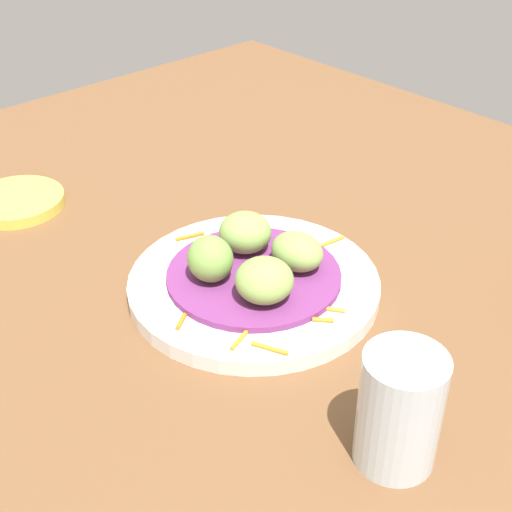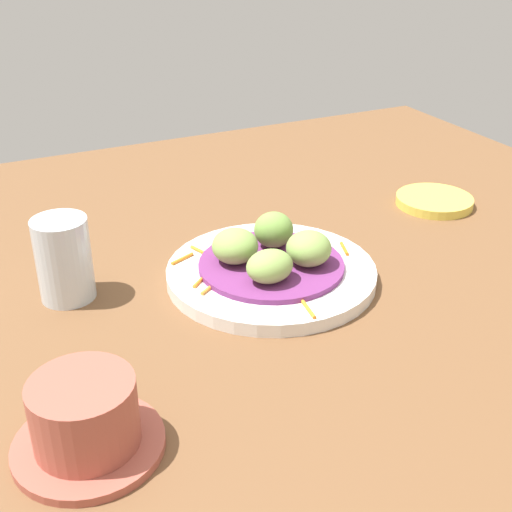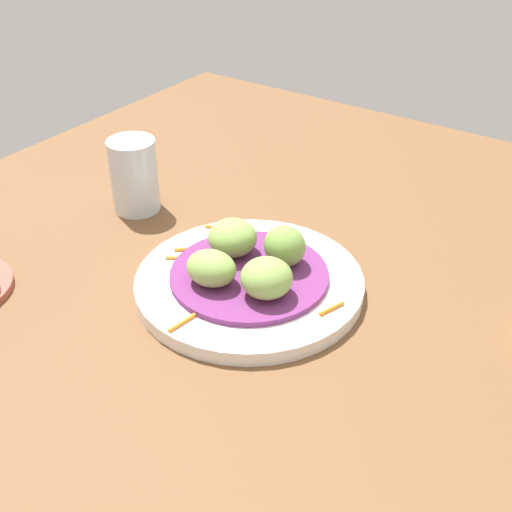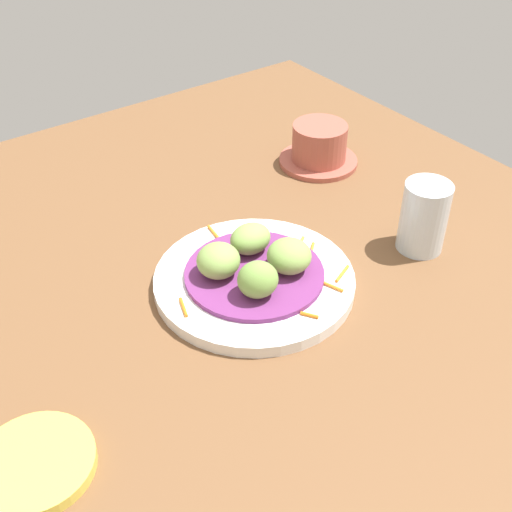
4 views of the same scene
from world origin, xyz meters
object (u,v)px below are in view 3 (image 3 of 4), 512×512
(guac_scoop_back, at_px, (267,278))
(guac_scoop_right, at_px, (211,268))
(main_plate, at_px, (249,284))
(guac_scoop_left, at_px, (285,246))
(water_glass, at_px, (134,175))
(guac_scoop_center, at_px, (232,238))

(guac_scoop_back, bearing_deg, guac_scoop_right, -165.04)
(guac_scoop_right, bearing_deg, main_plate, 59.96)
(guac_scoop_left, distance_m, water_glass, 0.24)
(main_plate, relative_size, guac_scoop_back, 4.62)
(water_glass, bearing_deg, guac_scoop_back, -18.23)
(guac_scoop_back, height_order, water_glass, water_glass)
(guac_scoop_right, xyz_separation_m, guac_scoop_back, (0.06, 0.02, 0.00))
(guac_scoop_right, xyz_separation_m, water_glass, (-0.20, 0.10, 0.01))
(guac_scoop_center, xyz_separation_m, guac_scoop_right, (0.02, -0.06, -0.00))
(guac_scoop_left, height_order, water_glass, water_glass)
(guac_scoop_back, bearing_deg, guac_scoop_center, 149.96)
(guac_scoop_right, relative_size, guac_scoop_back, 1.02)
(guac_scoop_center, bearing_deg, guac_scoop_left, 14.96)
(guac_scoop_left, height_order, guac_scoop_center, guac_scoop_left)
(guac_scoop_left, relative_size, guac_scoop_back, 0.90)
(guac_scoop_back, distance_m, water_glass, 0.27)
(guac_scoop_left, bearing_deg, guac_scoop_center, -165.04)
(guac_scoop_center, bearing_deg, main_plate, -30.04)
(guac_scoop_left, xyz_separation_m, guac_scoop_right, (-0.04, -0.07, -0.00))
(guac_scoop_right, distance_m, water_glass, 0.22)
(guac_scoop_center, height_order, guac_scoop_back, same)
(guac_scoop_back, xyz_separation_m, water_glass, (-0.26, 0.09, 0.01))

